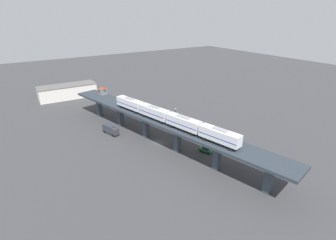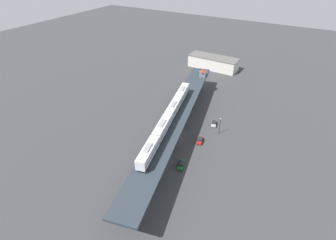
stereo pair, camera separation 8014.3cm
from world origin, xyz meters
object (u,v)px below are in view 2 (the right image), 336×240
(street_lamp, at_px, (220,125))
(signal_hut, at_px, (203,73))
(warehouse_building, at_px, (213,62))
(delivery_truck, at_px, (171,106))
(street_car_silver, at_px, (214,123))
(street_car_green, at_px, (181,164))
(subway_train, at_px, (168,117))
(street_car_red, at_px, (200,140))

(street_lamp, bearing_deg, signal_hut, 125.41)
(street_lamp, distance_m, warehouse_building, 65.72)
(delivery_truck, height_order, warehouse_building, warehouse_building)
(street_car_silver, height_order, warehouse_building, warehouse_building)
(street_car_green, distance_m, warehouse_building, 86.33)
(subway_train, distance_m, street_car_green, 16.17)
(subway_train, bearing_deg, street_car_red, 36.46)
(delivery_truck, bearing_deg, street_car_silver, -5.38)
(subway_train, xyz_separation_m, street_car_green, (9.36, -7.89, -10.57))
(street_car_red, xyz_separation_m, street_car_green, (0.03, -14.77, 0.00))
(street_car_green, height_order, street_lamp, street_lamp)
(street_car_silver, distance_m, delivery_truck, 20.70)
(subway_train, xyz_separation_m, street_lamp, (13.51, 15.33, -7.40))
(signal_hut, height_order, street_lamp, signal_hut)
(street_lamp, bearing_deg, street_car_red, -116.38)
(signal_hut, bearing_deg, street_car_green, -73.34)
(signal_hut, relative_size, warehouse_building, 0.13)
(subway_train, distance_m, warehouse_building, 77.00)
(street_car_green, bearing_deg, delivery_truck, 124.58)
(street_car_red, distance_m, delivery_truck, 25.15)
(warehouse_building, bearing_deg, street_car_silver, -67.93)
(delivery_truck, relative_size, warehouse_building, 0.26)
(subway_train, distance_m, signal_hut, 42.68)
(subway_train, relative_size, street_lamp, 7.09)
(street_car_silver, bearing_deg, delivery_truck, 174.62)
(subway_train, height_order, street_car_red, subway_train)
(warehouse_building, bearing_deg, street_car_green, -74.97)
(subway_train, height_order, signal_hut, subway_train)
(subway_train, distance_m, delivery_truck, 26.18)
(street_car_green, height_order, delivery_truck, delivery_truck)
(street_car_red, bearing_deg, signal_hut, 112.94)
(street_car_red, distance_m, street_car_silver, 12.83)
(street_car_red, height_order, street_lamp, street_lamp)
(subway_train, bearing_deg, street_car_green, -40.13)
(subway_train, bearing_deg, street_lamp, 48.61)
(subway_train, xyz_separation_m, warehouse_building, (-13.02, 75.46, -8.10))
(street_car_red, bearing_deg, warehouse_building, 108.05)
(delivery_truck, xyz_separation_m, street_lamp, (24.52, -6.33, 2.35))
(warehouse_building, bearing_deg, delivery_truck, -87.86)
(signal_hut, height_order, delivery_truck, signal_hut)
(street_car_silver, height_order, street_car_green, same)
(signal_hut, distance_m, warehouse_building, 34.76)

